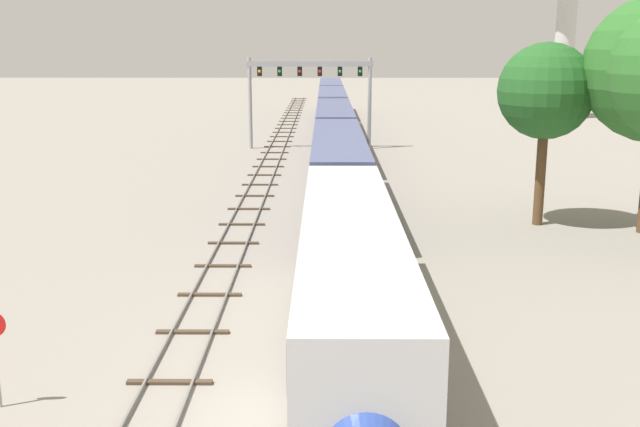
# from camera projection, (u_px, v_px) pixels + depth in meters

# --- Properties ---
(ground_plane) EXTENTS (400.00, 400.00, 0.00)m
(ground_plane) POSITION_uv_depth(u_px,v_px,m) (281.00, 416.00, 20.55)
(ground_plane) COLOR gray
(track_main) EXTENTS (2.60, 200.00, 0.16)m
(track_main) POSITION_uv_depth(u_px,v_px,m) (332.00, 139.00, 78.97)
(track_main) COLOR slate
(track_main) RESTS_ON ground
(track_near) EXTENTS (2.60, 160.00, 0.16)m
(track_near) POSITION_uv_depth(u_px,v_px,m) (266.00, 170.00, 59.52)
(track_near) COLOR slate
(track_near) RESTS_ON ground
(passenger_train) EXTENTS (3.04, 103.33, 4.80)m
(passenger_train) POSITION_uv_depth(u_px,v_px,m) (334.00, 131.00, 64.09)
(passenger_train) COLOR silver
(passenger_train) RESTS_ON ground
(signal_gantry) EXTENTS (12.10, 0.49, 8.70)m
(signal_gantry) POSITION_uv_depth(u_px,v_px,m) (310.00, 82.00, 70.85)
(signal_gantry) COLOR #999BA0
(signal_gantry) RESTS_ON ground
(trackside_tree_left) EXTENTS (5.27, 5.27, 10.14)m
(trackside_tree_left) POSITION_uv_depth(u_px,v_px,m) (546.00, 92.00, 40.53)
(trackside_tree_left) COLOR brown
(trackside_tree_left) RESTS_ON ground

